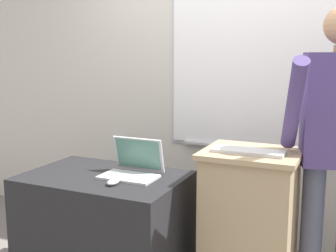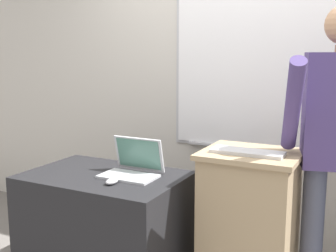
# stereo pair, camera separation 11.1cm
# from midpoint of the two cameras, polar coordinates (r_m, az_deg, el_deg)

# --- Properties ---
(back_wall) EXTENTS (6.40, 0.17, 2.77)m
(back_wall) POSITION_cam_midpoint_polar(r_m,az_deg,el_deg) (3.38, 8.58, 7.54)
(back_wall) COLOR beige
(back_wall) RESTS_ON ground_plane
(lectern_podium) EXTENTS (0.57, 0.49, 0.94)m
(lectern_podium) POSITION_cam_midpoint_polar(r_m,az_deg,el_deg) (2.67, 9.74, -13.19)
(lectern_podium) COLOR tan
(lectern_podium) RESTS_ON ground_plane
(side_desk) EXTENTS (1.01, 0.68, 0.75)m
(side_desk) POSITION_cam_midpoint_polar(r_m,az_deg,el_deg) (2.85, -9.63, -13.87)
(side_desk) COLOR black
(side_desk) RESTS_ON ground_plane
(person_presenter) EXTENTS (0.56, 0.63, 1.78)m
(person_presenter) POSITION_cam_midpoint_polar(r_m,az_deg,el_deg) (2.58, 20.65, -1.65)
(person_presenter) COLOR #474C60
(person_presenter) RESTS_ON ground_plane
(laptop) EXTENTS (0.35, 0.27, 0.23)m
(laptop) POSITION_cam_midpoint_polar(r_m,az_deg,el_deg) (2.67, -5.87, -5.31)
(laptop) COLOR #B7BABF
(laptop) RESTS_ON side_desk
(wireless_keyboard) EXTENTS (0.42, 0.15, 0.02)m
(wireless_keyboard) POSITION_cam_midpoint_polar(r_m,az_deg,el_deg) (2.47, 9.54, -3.41)
(wireless_keyboard) COLOR silver
(wireless_keyboard) RESTS_ON lectern_podium
(computer_mouse_by_laptop) EXTENTS (0.06, 0.10, 0.03)m
(computer_mouse_by_laptop) POSITION_cam_midpoint_polar(r_m,az_deg,el_deg) (2.51, -8.71, -7.51)
(computer_mouse_by_laptop) COLOR #BCBCC1
(computer_mouse_by_laptop) RESTS_ON side_desk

